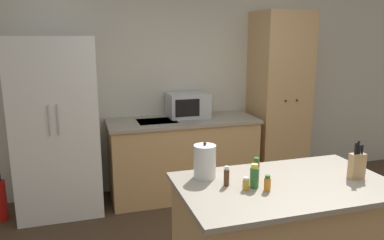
{
  "coord_description": "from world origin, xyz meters",
  "views": [
    {
      "loc": [
        -1.37,
        -2.15,
        1.88
      ],
      "look_at": [
        -0.29,
        1.4,
        1.05
      ],
      "focal_mm": 35.0,
      "sensor_mm": 36.0,
      "label": 1
    }
  ],
  "objects_px": {
    "spice_bottle_amber_oil": "(227,177)",
    "spice_bottle_green_herb": "(267,184)",
    "microwave": "(188,105)",
    "spice_bottle_pale_salt": "(254,177)",
    "pantry_cabinet": "(278,100)",
    "spice_bottle_short_red": "(256,171)",
    "spice_bottle_tall_dark": "(246,184)",
    "refrigerator": "(57,127)",
    "fire_extinguisher": "(0,200)",
    "knife_block": "(357,165)",
    "kettle": "(205,161)"
  },
  "relations": [
    {
      "from": "microwave",
      "to": "knife_block",
      "type": "xyz_separation_m",
      "value": [
        0.59,
        -2.21,
        -0.07
      ]
    },
    {
      "from": "spice_bottle_amber_oil",
      "to": "refrigerator",
      "type": "bearing_deg",
      "value": 121.14
    },
    {
      "from": "spice_bottle_tall_dark",
      "to": "fire_extinguisher",
      "type": "distance_m",
      "value": 2.78
    },
    {
      "from": "spice_bottle_short_red",
      "to": "refrigerator",
      "type": "bearing_deg",
      "value": 125.67
    },
    {
      "from": "microwave",
      "to": "spice_bottle_short_red",
      "type": "relative_size",
      "value": 2.75
    },
    {
      "from": "microwave",
      "to": "spice_bottle_pale_salt",
      "type": "distance_m",
      "value": 2.15
    },
    {
      "from": "knife_block",
      "to": "spice_bottle_green_herb",
      "type": "height_order",
      "value": "knife_block"
    },
    {
      "from": "pantry_cabinet",
      "to": "spice_bottle_tall_dark",
      "type": "height_order",
      "value": "pantry_cabinet"
    },
    {
      "from": "fire_extinguisher",
      "to": "knife_block",
      "type": "bearing_deg",
      "value": -36.51
    },
    {
      "from": "pantry_cabinet",
      "to": "spice_bottle_tall_dark",
      "type": "distance_m",
      "value": 2.52
    },
    {
      "from": "spice_bottle_green_herb",
      "to": "knife_block",
      "type": "bearing_deg",
      "value": 1.09
    },
    {
      "from": "knife_block",
      "to": "spice_bottle_short_red",
      "type": "height_order",
      "value": "knife_block"
    },
    {
      "from": "knife_block",
      "to": "fire_extinguisher",
      "type": "height_order",
      "value": "knife_block"
    },
    {
      "from": "spice_bottle_tall_dark",
      "to": "fire_extinguisher",
      "type": "xyz_separation_m",
      "value": [
        -1.85,
        1.94,
        -0.72
      ]
    },
    {
      "from": "spice_bottle_tall_dark",
      "to": "fire_extinguisher",
      "type": "relative_size",
      "value": 0.17
    },
    {
      "from": "spice_bottle_pale_salt",
      "to": "kettle",
      "type": "relative_size",
      "value": 0.63
    },
    {
      "from": "kettle",
      "to": "fire_extinguisher",
      "type": "distance_m",
      "value": 2.48
    },
    {
      "from": "spice_bottle_amber_oil",
      "to": "fire_extinguisher",
      "type": "xyz_separation_m",
      "value": [
        -1.76,
        1.84,
        -0.74
      ]
    },
    {
      "from": "spice_bottle_tall_dark",
      "to": "spice_bottle_green_herb",
      "type": "xyz_separation_m",
      "value": [
        0.13,
        -0.06,
        0.01
      ]
    },
    {
      "from": "knife_block",
      "to": "spice_bottle_short_red",
      "type": "bearing_deg",
      "value": 168.04
    },
    {
      "from": "pantry_cabinet",
      "to": "spice_bottle_amber_oil",
      "type": "distance_m",
      "value": 2.48
    },
    {
      "from": "microwave",
      "to": "spice_bottle_amber_oil",
      "type": "height_order",
      "value": "microwave"
    },
    {
      "from": "pantry_cabinet",
      "to": "spice_bottle_short_red",
      "type": "bearing_deg",
      "value": -123.18
    },
    {
      "from": "spice_bottle_short_red",
      "to": "fire_extinguisher",
      "type": "relative_size",
      "value": 0.34
    },
    {
      "from": "kettle",
      "to": "microwave",
      "type": "bearing_deg",
      "value": 77.22
    },
    {
      "from": "pantry_cabinet",
      "to": "kettle",
      "type": "distance_m",
      "value": 2.4
    },
    {
      "from": "spice_bottle_tall_dark",
      "to": "spice_bottle_green_herb",
      "type": "height_order",
      "value": "spice_bottle_green_herb"
    },
    {
      "from": "spice_bottle_pale_salt",
      "to": "fire_extinguisher",
      "type": "xyz_separation_m",
      "value": [
        -1.92,
        1.92,
        -0.75
      ]
    },
    {
      "from": "refrigerator",
      "to": "spice_bottle_pale_salt",
      "type": "bearing_deg",
      "value": -56.56
    },
    {
      "from": "refrigerator",
      "to": "pantry_cabinet",
      "type": "distance_m",
      "value": 2.67
    },
    {
      "from": "microwave",
      "to": "kettle",
      "type": "relative_size",
      "value": 1.84
    },
    {
      "from": "spice_bottle_green_herb",
      "to": "fire_extinguisher",
      "type": "bearing_deg",
      "value": 134.72
    },
    {
      "from": "knife_block",
      "to": "kettle",
      "type": "distance_m",
      "value": 1.07
    },
    {
      "from": "refrigerator",
      "to": "spice_bottle_tall_dark",
      "type": "height_order",
      "value": "refrigerator"
    },
    {
      "from": "spice_bottle_amber_oil",
      "to": "spice_bottle_green_herb",
      "type": "bearing_deg",
      "value": -36.48
    },
    {
      "from": "fire_extinguisher",
      "to": "spice_bottle_pale_salt",
      "type": "bearing_deg",
      "value": -44.95
    },
    {
      "from": "refrigerator",
      "to": "fire_extinguisher",
      "type": "bearing_deg",
      "value": -172.25
    },
    {
      "from": "kettle",
      "to": "pantry_cabinet",
      "type": "bearing_deg",
      "value": 48.21
    },
    {
      "from": "refrigerator",
      "to": "spice_bottle_short_red",
      "type": "distance_m",
      "value": 2.36
    },
    {
      "from": "fire_extinguisher",
      "to": "refrigerator",
      "type": "bearing_deg",
      "value": 7.75
    },
    {
      "from": "spice_bottle_tall_dark",
      "to": "spice_bottle_amber_oil",
      "type": "relative_size",
      "value": 0.64
    },
    {
      "from": "refrigerator",
      "to": "kettle",
      "type": "xyz_separation_m",
      "value": [
        1.07,
        -1.74,
        0.08
      ]
    },
    {
      "from": "microwave",
      "to": "spice_bottle_pale_salt",
      "type": "relative_size",
      "value": 2.94
    },
    {
      "from": "refrigerator",
      "to": "spice_bottle_short_red",
      "type": "xyz_separation_m",
      "value": [
        1.38,
        -1.92,
        0.04
      ]
    },
    {
      "from": "spice_bottle_green_herb",
      "to": "fire_extinguisher",
      "type": "distance_m",
      "value": 2.91
    },
    {
      "from": "spice_bottle_tall_dark",
      "to": "spice_bottle_short_red",
      "type": "relative_size",
      "value": 0.5
    },
    {
      "from": "spice_bottle_short_red",
      "to": "spice_bottle_pale_salt",
      "type": "bearing_deg",
      "value": -122.48
    },
    {
      "from": "knife_block",
      "to": "kettle",
      "type": "height_order",
      "value": "knife_block"
    },
    {
      "from": "fire_extinguisher",
      "to": "spice_bottle_amber_oil",
      "type": "bearing_deg",
      "value": -46.21
    },
    {
      "from": "pantry_cabinet",
      "to": "microwave",
      "type": "xyz_separation_m",
      "value": [
        -1.17,
        0.09,
        -0.02
      ]
    }
  ]
}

